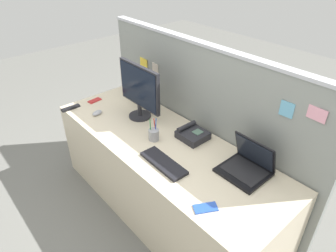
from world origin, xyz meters
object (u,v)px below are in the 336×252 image
object	(u,v)px
desktop_monitor	(139,89)
laptop	(248,164)
cell_phone_red_case	(95,100)
pen_cup	(154,134)
desk_phone	(192,134)
keyboard_main	(164,163)
computer_mouse_right_hand	(97,113)
tv_remote	(71,108)
cell_phone_blue_case	(206,208)

from	to	relation	value
desktop_monitor	laptop	bearing A→B (deg)	5.74
cell_phone_red_case	pen_cup	bearing A→B (deg)	-4.67
desk_phone	keyboard_main	distance (m)	0.39
desk_phone	keyboard_main	xyz separation A→B (m)	(0.10, -0.38, -0.02)
desktop_monitor	desk_phone	bearing A→B (deg)	11.11
desk_phone	keyboard_main	size ratio (longest dim) A/B	0.55
desktop_monitor	computer_mouse_right_hand	bearing A→B (deg)	-135.74
laptop	keyboard_main	distance (m)	0.57
desk_phone	pen_cup	xyz separation A→B (m)	(-0.18, -0.24, 0.01)
keyboard_main	tv_remote	bearing A→B (deg)	-172.01
pen_cup	cell_phone_blue_case	size ratio (longest dim) A/B	1.33
desktop_monitor	cell_phone_red_case	size ratio (longest dim) A/B	3.93
keyboard_main	cell_phone_blue_case	distance (m)	0.47
cell_phone_blue_case	tv_remote	size ratio (longest dim) A/B	0.82
tv_remote	cell_phone_blue_case	bearing A→B (deg)	2.79
keyboard_main	cell_phone_red_case	distance (m)	1.16
laptop	pen_cup	xyz separation A→B (m)	(-0.70, -0.24, -0.01)
computer_mouse_right_hand	cell_phone_red_case	size ratio (longest dim) A/B	0.79
desk_phone	cell_phone_red_case	world-z (taller)	desk_phone
computer_mouse_right_hand	tv_remote	xyz separation A→B (m)	(-0.25, -0.13, -0.01)
keyboard_main	cell_phone_red_case	bearing A→B (deg)	175.94
keyboard_main	cell_phone_red_case	world-z (taller)	keyboard_main
cell_phone_red_case	tv_remote	world-z (taller)	tv_remote
computer_mouse_right_hand	tv_remote	size ratio (longest dim) A/B	0.59
laptop	tv_remote	xyz separation A→B (m)	(-1.58, -0.51, -0.05)
keyboard_main	cell_phone_red_case	xyz separation A→B (m)	(-1.15, 0.11, -0.01)
keyboard_main	pen_cup	bearing A→B (deg)	155.13
desk_phone	pen_cup	bearing A→B (deg)	-126.56
tv_remote	computer_mouse_right_hand	bearing A→B (deg)	29.19
desktop_monitor	cell_phone_blue_case	world-z (taller)	desktop_monitor
keyboard_main	tv_remote	world-z (taller)	keyboard_main
keyboard_main	cell_phone_blue_case	xyz separation A→B (m)	(0.47, -0.07, -0.01)
keyboard_main	tv_remote	xyz separation A→B (m)	(-1.16, -0.13, -0.00)
pen_cup	tv_remote	xyz separation A→B (m)	(-0.88, -0.27, -0.04)
desk_phone	pen_cup	size ratio (longest dim) A/B	1.13
computer_mouse_right_hand	cell_phone_red_case	world-z (taller)	computer_mouse_right_hand
laptop	tv_remote	distance (m)	1.66
laptop	desk_phone	size ratio (longest dim) A/B	1.44
keyboard_main	computer_mouse_right_hand	world-z (taller)	computer_mouse_right_hand
cell_phone_blue_case	pen_cup	bearing A→B (deg)	-166.35
cell_phone_red_case	cell_phone_blue_case	world-z (taller)	same
keyboard_main	pen_cup	xyz separation A→B (m)	(-0.28, 0.14, 0.04)
keyboard_main	cell_phone_red_case	size ratio (longest dim) A/B	2.99
desktop_monitor	laptop	size ratio (longest dim) A/B	1.65
desktop_monitor	tv_remote	xyz separation A→B (m)	(-0.53, -0.41, -0.25)
laptop	tv_remote	bearing A→B (deg)	-162.05
cell_phone_red_case	cell_phone_blue_case	bearing A→B (deg)	-12.89
computer_mouse_right_hand	pen_cup	xyz separation A→B (m)	(0.63, 0.14, 0.03)
laptop	tv_remote	world-z (taller)	laptop
keyboard_main	desktop_monitor	bearing A→B (deg)	158.05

